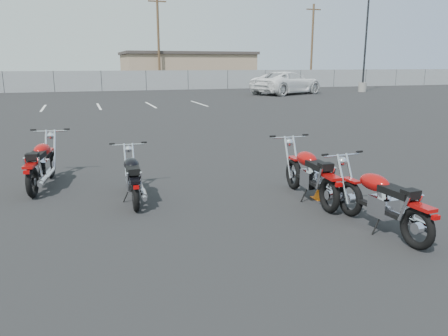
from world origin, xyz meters
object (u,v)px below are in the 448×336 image
object	(u,v)px
motorcycle_front_red	(42,164)
motorcycle_rear_red	(382,201)
motorcycle_second_black	(133,178)
motorcycle_third_red	(311,174)
white_van	(287,76)

from	to	relation	value
motorcycle_front_red	motorcycle_rear_red	bearing A→B (deg)	-40.03
motorcycle_second_black	motorcycle_third_red	size ratio (longest dim) A/B	0.88
motorcycle_front_red	motorcycle_third_red	size ratio (longest dim) A/B	0.99
white_van	motorcycle_second_black	bearing A→B (deg)	122.95
motorcycle_third_red	motorcycle_rear_red	bearing A→B (deg)	-82.31
white_van	motorcycle_front_red	bearing A→B (deg)	118.68
motorcycle_front_red	motorcycle_rear_red	world-z (taller)	motorcycle_front_red
motorcycle_front_red	motorcycle_second_black	size ratio (longest dim) A/B	1.13
motorcycle_second_black	motorcycle_third_red	world-z (taller)	motorcycle_third_red
white_van	motorcycle_third_red	bearing A→B (deg)	129.21
motorcycle_second_black	motorcycle_rear_red	xyz separation A→B (m)	(3.28, -2.66, 0.04)
motorcycle_third_red	motorcycle_rear_red	distance (m)	1.70
motorcycle_second_black	white_van	size ratio (longest dim) A/B	0.25
white_van	motorcycle_rear_red	bearing A→B (deg)	130.98
motorcycle_third_red	white_van	distance (m)	28.54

